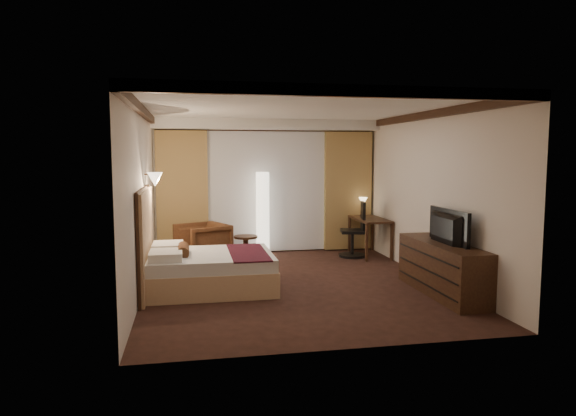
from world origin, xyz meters
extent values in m
cube|color=black|center=(0.00, 0.00, 0.00)|extent=(4.50, 5.50, 0.01)
cube|color=white|center=(0.00, 0.00, 2.70)|extent=(4.50, 5.50, 0.01)
cube|color=silver|center=(0.00, 2.75, 1.35)|extent=(4.50, 0.02, 2.70)
cube|color=silver|center=(-2.25, 0.00, 1.35)|extent=(0.02, 5.50, 2.70)
cube|color=silver|center=(2.25, 0.00, 1.35)|extent=(0.02, 5.50, 2.70)
cube|color=white|center=(0.00, 2.50, 2.60)|extent=(4.50, 0.50, 0.20)
cube|color=silver|center=(0.00, 2.67, 1.25)|extent=(2.48, 0.04, 2.45)
cube|color=tan|center=(-1.70, 2.61, 1.25)|extent=(1.00, 0.14, 2.45)
cube|color=tan|center=(1.70, 2.61, 1.25)|extent=(1.00, 0.14, 2.45)
imported|color=#442314|center=(-1.35, 1.68, 0.42)|extent=(1.04, 1.06, 0.84)
imported|color=black|center=(1.97, -0.98, 1.07)|extent=(0.65, 1.12, 0.15)
camera|label=1|loc=(-1.55, -7.68, 2.02)|focal=32.00mm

